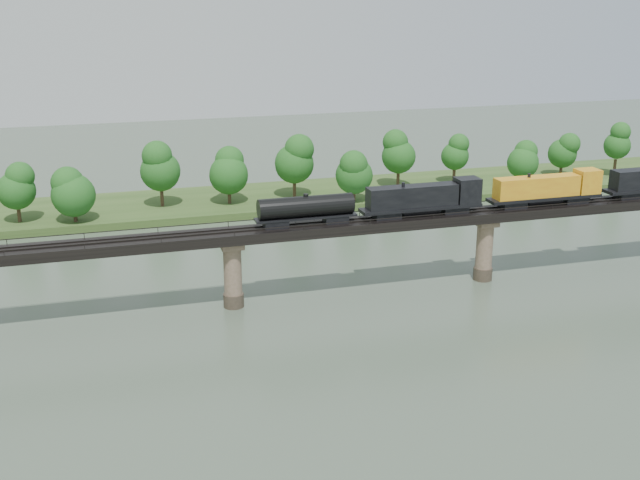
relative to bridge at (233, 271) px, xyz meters
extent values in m
plane|color=#3B4A3A|center=(0.00, -30.00, -5.46)|extent=(400.00, 400.00, 0.00)
cube|color=#2F491D|center=(0.00, 55.00, -4.66)|extent=(300.00, 24.00, 1.60)
cylinder|color=#473A2D|center=(0.00, 0.00, -4.46)|extent=(3.00, 3.00, 2.00)
cylinder|color=#876C58|center=(0.00, 0.00, 0.04)|extent=(2.60, 2.60, 9.00)
cube|color=#876C58|center=(0.00, 0.00, 4.04)|extent=(3.20, 3.20, 1.00)
cylinder|color=#473A2D|center=(40.00, 0.00, -4.46)|extent=(3.00, 3.00, 2.00)
cylinder|color=#876C58|center=(40.00, 0.00, 0.04)|extent=(2.60, 2.60, 9.00)
cube|color=#876C58|center=(40.00, 0.00, 4.04)|extent=(3.20, 3.20, 1.00)
cube|color=black|center=(0.00, 0.00, 5.29)|extent=(220.00, 5.00, 1.50)
cube|color=black|center=(0.00, -0.75, 6.12)|extent=(220.00, 0.12, 0.16)
cube|color=black|center=(0.00, 0.75, 6.12)|extent=(220.00, 0.12, 0.16)
cube|color=black|center=(0.00, -2.40, 6.74)|extent=(220.00, 0.10, 0.10)
cube|color=black|center=(0.00, 2.40, 6.74)|extent=(220.00, 0.10, 0.10)
cube|color=black|center=(0.00, -2.40, 6.39)|extent=(0.08, 0.08, 0.70)
cube|color=black|center=(0.00, 2.40, 6.39)|extent=(0.08, 0.08, 0.70)
cylinder|color=#382619|center=(-32.24, 48.84, -2.19)|extent=(0.70, 0.70, 3.34)
sphere|color=#154C16|center=(-32.24, 48.84, 2.27)|extent=(7.18, 7.18, 7.18)
sphere|color=#154C16|center=(-32.24, 48.84, 5.06)|extent=(5.39, 5.39, 5.39)
cylinder|color=#382619|center=(-22.01, 46.15, -2.45)|extent=(0.70, 0.70, 2.83)
sphere|color=#154C16|center=(-22.01, 46.15, 1.32)|extent=(8.26, 8.26, 8.26)
sphere|color=#154C16|center=(-22.01, 46.15, 3.68)|extent=(6.19, 6.19, 6.19)
cylinder|color=#382619|center=(-5.04, 52.68, -1.88)|extent=(0.70, 0.70, 3.96)
sphere|color=#154C16|center=(-5.04, 52.68, 3.41)|extent=(8.07, 8.07, 8.07)
sphere|color=#154C16|center=(-5.04, 52.68, 6.71)|extent=(6.05, 6.05, 6.05)
cylinder|color=#382619|center=(8.52, 51.14, -2.23)|extent=(0.70, 0.70, 3.27)
sphere|color=#154C16|center=(8.52, 51.14, 2.13)|extent=(8.03, 8.03, 8.03)
sphere|color=#154C16|center=(8.52, 51.14, 4.85)|extent=(6.02, 6.02, 6.02)
cylinder|color=#382619|center=(22.65, 52.31, -1.90)|extent=(0.70, 0.70, 3.92)
sphere|color=#154C16|center=(22.65, 52.31, 3.33)|extent=(8.29, 8.29, 8.29)
sphere|color=#154C16|center=(22.65, 52.31, 6.60)|extent=(6.21, 6.21, 6.21)
cylinder|color=#382619|center=(33.59, 45.35, -2.35)|extent=(0.70, 0.70, 3.02)
sphere|color=#154C16|center=(33.59, 45.35, 1.69)|extent=(7.74, 7.74, 7.74)
sphere|color=#154C16|center=(33.59, 45.35, 4.21)|extent=(5.80, 5.80, 5.80)
cylinder|color=#382619|center=(46.81, 54.03, -1.96)|extent=(0.70, 0.70, 3.80)
sphere|color=#154C16|center=(46.81, 54.03, 3.10)|extent=(7.47, 7.47, 7.47)
sphere|color=#154C16|center=(46.81, 54.03, 6.27)|extent=(5.60, 5.60, 5.60)
cylinder|color=#382619|center=(60.48, 54.26, -2.17)|extent=(0.70, 0.70, 3.38)
sphere|color=#154C16|center=(60.48, 54.26, 2.34)|extent=(6.23, 6.23, 6.23)
sphere|color=#154C16|center=(60.48, 54.26, 5.16)|extent=(4.67, 4.67, 4.67)
cylinder|color=#382619|center=(74.35, 48.39, -2.47)|extent=(0.70, 0.70, 2.77)
sphere|color=#154C16|center=(74.35, 48.39, 1.22)|extent=(7.04, 7.04, 7.04)
sphere|color=#154C16|center=(74.35, 48.39, 3.54)|extent=(5.28, 5.28, 5.28)
cylinder|color=#382619|center=(87.62, 53.57, -2.39)|extent=(0.70, 0.70, 2.94)
sphere|color=#154C16|center=(87.62, 53.57, 1.54)|extent=(6.73, 6.73, 6.73)
sphere|color=#154C16|center=(87.62, 53.57, 3.99)|extent=(5.05, 5.05, 5.05)
cylinder|color=#382619|center=(99.73, 50.10, -1.89)|extent=(0.70, 0.70, 3.94)
sphere|color=#154C16|center=(99.73, 50.10, 3.37)|extent=(6.17, 6.17, 6.17)
sphere|color=#154C16|center=(99.73, 50.10, 6.65)|extent=(4.62, 4.62, 4.62)
cube|color=black|center=(65.38, 0.00, 6.59)|extent=(3.99, 2.40, 1.10)
cube|color=black|center=(55.39, 0.00, 6.59)|extent=(3.99, 2.40, 1.10)
cube|color=black|center=(44.41, 0.00, 6.59)|extent=(3.99, 2.40, 1.10)
cube|color=black|center=(49.90, 0.00, 7.29)|extent=(18.97, 3.00, 0.50)
cube|color=gold|center=(48.41, 0.00, 9.14)|extent=(13.98, 2.70, 3.19)
cube|color=gold|center=(57.39, 0.00, 9.44)|extent=(3.59, 3.00, 3.79)
cylinder|color=black|center=(49.90, 0.00, 6.74)|extent=(5.99, 1.40, 1.40)
cube|color=black|center=(34.43, 0.00, 6.59)|extent=(3.99, 2.40, 1.10)
cube|color=black|center=(23.45, 0.00, 6.59)|extent=(3.99, 2.40, 1.10)
cube|color=black|center=(28.94, 0.00, 7.29)|extent=(18.97, 3.00, 0.50)
cube|color=black|center=(27.44, 0.00, 9.14)|extent=(13.98, 2.70, 3.19)
cube|color=black|center=(36.43, 0.00, 9.44)|extent=(3.59, 3.00, 3.79)
cylinder|color=black|center=(28.94, 0.00, 6.74)|extent=(5.99, 1.40, 1.40)
cube|color=black|center=(15.46, 0.00, 6.59)|extent=(3.49, 2.20, 1.10)
cube|color=black|center=(6.47, 0.00, 6.59)|extent=(3.49, 2.20, 1.10)
cube|color=black|center=(10.97, 0.00, 7.24)|extent=(14.98, 2.40, 0.30)
cylinder|color=black|center=(10.97, 0.00, 8.84)|extent=(13.98, 3.00, 3.00)
cylinder|color=black|center=(10.97, 0.00, 10.43)|extent=(0.70, 0.70, 0.50)
camera|label=1|loc=(-18.12, -107.43, 39.55)|focal=45.00mm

